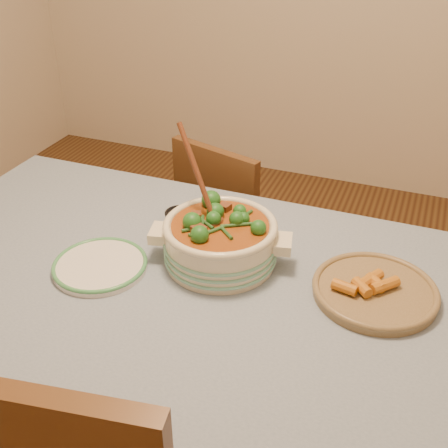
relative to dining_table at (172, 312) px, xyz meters
name	(u,v)px	position (x,y,z in m)	size (l,w,h in m)	color
dining_table	(172,312)	(0.00, 0.00, 0.00)	(1.68, 1.08, 0.76)	brown
stew_casserole	(220,238)	(0.08, 0.15, 0.17)	(0.39, 0.36, 0.37)	beige
white_plate	(100,265)	(-0.21, 0.00, 0.10)	(0.32, 0.32, 0.02)	silver
condiment_bowl	(180,218)	(-0.10, 0.28, 0.12)	(0.10, 0.10, 0.05)	black
fried_plate	(375,289)	(0.51, 0.15, 0.11)	(0.35, 0.35, 0.05)	#8E754F
chair_far	(230,222)	(-0.13, 0.80, -0.20)	(0.48, 0.48, 0.83)	brown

